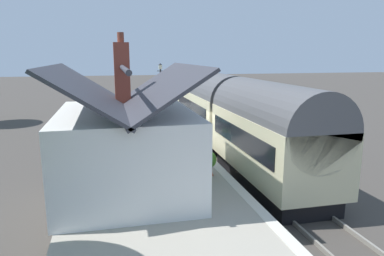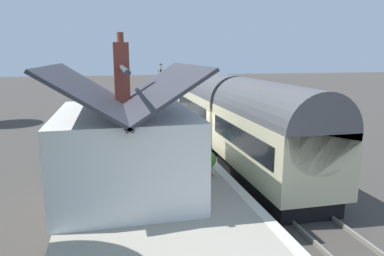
{
  "view_description": "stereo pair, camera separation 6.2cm",
  "coord_description": "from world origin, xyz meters",
  "views": [
    {
      "loc": [
        -17.36,
        5.41,
        5.38
      ],
      "look_at": [
        -0.66,
        1.5,
        1.81
      ],
      "focal_mm": 32.86,
      "sensor_mm": 36.0,
      "label": 1
    },
    {
      "loc": [
        -17.38,
        5.35,
        5.38
      ],
      "look_at": [
        -0.66,
        1.5,
        1.81
      ],
      "focal_mm": 32.86,
      "sensor_mm": 36.0,
      "label": 2
    }
  ],
  "objects": [
    {
      "name": "platform_edge_coping",
      "position": [
        0.0,
        1.18,
        0.81
      ],
      "size": [
        32.0,
        0.36,
        0.02
      ],
      "primitive_type": "cube",
      "color": "beige",
      "rests_on": "platform"
    },
    {
      "name": "station_sign_board",
      "position": [
        0.15,
        2.07,
        1.99
      ],
      "size": [
        0.96,
        0.06,
        1.57
      ],
      "color": "black",
      "rests_on": "platform"
    },
    {
      "name": "rail_far",
      "position": [
        0.0,
        -0.18,
        0.07
      ],
      "size": [
        52.0,
        0.08,
        0.14
      ],
      "primitive_type": "cube",
      "color": "gray",
      "rests_on": "ground"
    },
    {
      "name": "train",
      "position": [
        0.23,
        -0.9,
        2.21
      ],
      "size": [
        17.02,
        2.73,
        4.32
      ],
      "color": "black",
      "rests_on": "ground"
    },
    {
      "name": "planter_corner_building",
      "position": [
        3.87,
        4.64,
        1.14
      ],
      "size": [
        0.42,
        0.42,
        0.69
      ],
      "color": "gray",
      "rests_on": "platform"
    },
    {
      "name": "platform",
      "position": [
        0.0,
        4.01,
        0.4
      ],
      "size": [
        32.0,
        6.03,
        0.81
      ],
      "primitive_type": "cube",
      "color": "#A39B8C",
      "rests_on": "ground"
    },
    {
      "name": "rail_near",
      "position": [
        0.0,
        -1.62,
        0.07
      ],
      "size": [
        52.0,
        0.08,
        0.14
      ],
      "primitive_type": "cube",
      "color": "gray",
      "rests_on": "ground"
    },
    {
      "name": "planter_under_sign",
      "position": [
        0.55,
        1.65,
        1.12
      ],
      "size": [
        0.79,
        0.32,
        0.65
      ],
      "color": "teal",
      "rests_on": "platform"
    },
    {
      "name": "station_building",
      "position": [
        -5.55,
        4.93,
        2.31
      ],
      "size": [
        6.24,
        4.65,
        5.38
      ],
      "color": "white",
      "rests_on": "platform"
    },
    {
      "name": "planter_edge_near",
      "position": [
        8.83,
        4.6,
        1.12
      ],
      "size": [
        0.71,
        0.32,
        0.65
      ],
      "color": "gray",
      "rests_on": "platform"
    },
    {
      "name": "ground_plane",
      "position": [
        0.0,
        0.0,
        0.0
      ],
      "size": [
        160.0,
        160.0,
        0.0
      ],
      "primitive_type": "plane",
      "color": "#423D38"
    },
    {
      "name": "planter_bench_right",
      "position": [
        10.02,
        6.25,
        1.08
      ],
      "size": [
        1.0,
        0.32,
        0.57
      ],
      "color": "#9E5138",
      "rests_on": "platform"
    },
    {
      "name": "bench_mid_platform",
      "position": [
        1.93,
        2.73,
        1.28
      ],
      "size": [
        1.42,
        0.49,
        0.88
      ],
      "color": "teal",
      "rests_on": "platform"
    },
    {
      "name": "lamp_post_platform",
      "position": [
        9.5,
        1.6,
        3.55
      ],
      "size": [
        0.32,
        0.5,
        3.97
      ],
      "color": "black",
      "rests_on": "platform"
    },
    {
      "name": "bench_by_lamp",
      "position": [
        6.13,
        2.88,
        1.28
      ],
      "size": [
        1.41,
        0.46,
        0.88
      ],
      "color": "teal",
      "rests_on": "platform"
    },
    {
      "name": "bench_near_building",
      "position": [
        8.09,
        2.78,
        1.28
      ],
      "size": [
        1.4,
        0.43,
        0.88
      ],
      "color": "teal",
      "rests_on": "platform"
    },
    {
      "name": "planter_bench_left",
      "position": [
        -4.89,
        1.84,
        1.34
      ],
      "size": [
        0.63,
        0.63,
        0.98
      ],
      "color": "#9E5138",
      "rests_on": "platform"
    },
    {
      "name": "bench_platform_end",
      "position": [
        3.91,
        2.64,
        1.28
      ],
      "size": [
        1.42,
        0.48,
        0.88
      ],
      "color": "teal",
      "rests_on": "platform"
    },
    {
      "name": "planter_by_door",
      "position": [
        9.65,
        4.77,
        1.11
      ],
      "size": [
        1.01,
        0.32,
        0.64
      ],
      "color": "#9E5138",
      "rests_on": "platform"
    }
  ]
}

